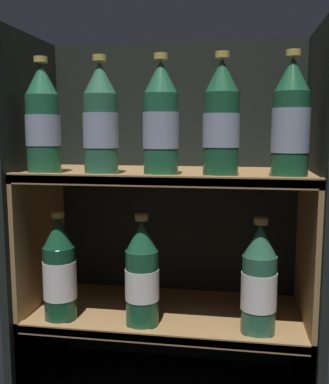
{
  "coord_description": "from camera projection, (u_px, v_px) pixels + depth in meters",
  "views": [
    {
      "loc": [
        0.17,
        -0.95,
        0.68
      ],
      "look_at": [
        0.0,
        0.11,
        0.53
      ],
      "focal_mm": 42.0,
      "sensor_mm": 36.0,
      "label": 1
    }
  ],
  "objects": [
    {
      "name": "shelf_upper",
      "position": [
        167.0,
        230.0,
        1.14
      ],
      "size": [
        0.7,
        0.31,
        0.58
      ],
      "color": "#9E7547",
      "rests_on": "ground_plane"
    },
    {
      "name": "bottle_upper_front_3",
      "position": [
        221.0,
        121.0,
        0.99
      ],
      "size": [
        0.08,
        0.08,
        0.27
      ],
      "color": "#194C2D",
      "rests_on": "shelf_upper"
    },
    {
      "name": "fridge_side_left",
      "position": [
        34.0,
        212.0,
        1.2
      ],
      "size": [
        0.02,
        0.35,
        0.92
      ],
      "primitive_type": "cube",
      "color": "black",
      "rests_on": "ground_plane"
    },
    {
      "name": "bottle_upper_front_2",
      "position": [
        162.0,
        122.0,
        1.01
      ],
      "size": [
        0.08,
        0.08,
        0.27
      ],
      "color": "#1E5638",
      "rests_on": "shelf_upper"
    },
    {
      "name": "bottle_upper_front_4",
      "position": [
        291.0,
        122.0,
        0.97
      ],
      "size": [
        0.08,
        0.08,
        0.27
      ],
      "color": "#194C2D",
      "rests_on": "shelf_upper"
    },
    {
      "name": "bottle_lower_front_0",
      "position": [
        60.0,
        272.0,
        1.1
      ],
      "size": [
        0.08,
        0.08,
        0.27
      ],
      "color": "#144228",
      "rests_on": "shelf_lower"
    },
    {
      "name": "bottle_lower_front_1",
      "position": [
        142.0,
        276.0,
        1.07
      ],
      "size": [
        0.08,
        0.08,
        0.27
      ],
      "color": "#194C2D",
      "rests_on": "shelf_lower"
    },
    {
      "name": "bottle_upper_front_1",
      "position": [
        101.0,
        122.0,
        1.03
      ],
      "size": [
        0.08,
        0.08,
        0.27
      ],
      "color": "#285B42",
      "rests_on": "shelf_upper"
    },
    {
      "name": "fridge_side_right",
      "position": [
        315.0,
        221.0,
        1.08
      ],
      "size": [
        0.02,
        0.35,
        0.92
      ],
      "primitive_type": "cube",
      "color": "black",
      "rests_on": "ground_plane"
    },
    {
      "name": "bottle_upper_front_0",
      "position": [
        43.0,
        122.0,
        1.06
      ],
      "size": [
        0.08,
        0.08,
        0.27
      ],
      "color": "#1E5638",
      "rests_on": "shelf_upper"
    },
    {
      "name": "bottle_lower_front_2",
      "position": [
        259.0,
        283.0,
        1.03
      ],
      "size": [
        0.08,
        0.08,
        0.27
      ],
      "color": "#285B42",
      "rests_on": "shelf_lower"
    },
    {
      "name": "fridge_back_wall",
      "position": [
        176.0,
        206.0,
        1.3
      ],
      "size": [
        0.74,
        0.02,
        0.92
      ],
      "primitive_type": "cube",
      "color": "black",
      "rests_on": "ground_plane"
    },
    {
      "name": "shelf_lower",
      "position": [
        167.0,
        324.0,
        1.17
      ],
      "size": [
        0.7,
        0.31,
        0.21
      ],
      "color": "#9E7547",
      "rests_on": "ground_plane"
    }
  ]
}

